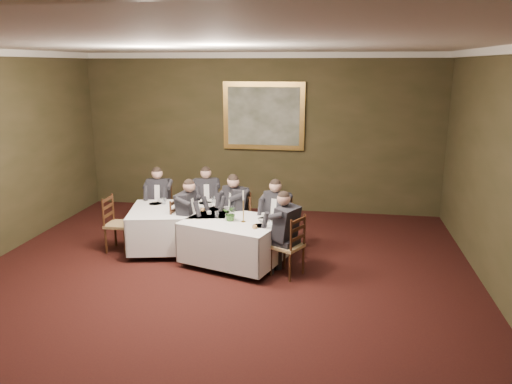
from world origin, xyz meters
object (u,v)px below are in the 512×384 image
(table_second, at_px, (179,225))
(diner_sec_backleft, at_px, (160,209))
(chair_main_backright, at_px, (277,238))
(diner_main_endleft, at_px, (186,226))
(chair_sec_endleft, at_px, (119,235))
(chair_sec_backleft, at_px, (161,220))
(table_main, at_px, (234,238))
(diner_main_backleft, at_px, (236,219))
(chair_main_endleft, at_px, (186,239))
(centerpiece, at_px, (231,213))
(chair_sec_endright, at_px, (239,233))
(painting, at_px, (264,116))
(chair_main_endright, at_px, (288,258))
(diner_sec_endright, at_px, (238,221))
(candlestick, at_px, (243,210))
(diner_main_backright, at_px, (277,225))
(diner_main_endright, at_px, (287,244))
(chair_main_backleft, at_px, (237,231))
(chair_sec_backright, at_px, (207,219))
(diner_sec_backright, at_px, (207,208))

(table_second, distance_m, diner_sec_backleft, 0.97)
(chair_main_backright, height_order, diner_main_endleft, diner_main_endleft)
(diner_main_endleft, bearing_deg, chair_sec_endleft, -80.91)
(chair_sec_backleft, bearing_deg, table_main, 138.29)
(diner_main_backleft, height_order, chair_main_backright, diner_main_backleft)
(chair_main_endleft, bearing_deg, centerpiece, 78.24)
(chair_sec_endright, relative_size, painting, 0.55)
(chair_main_endright, xyz_separation_m, diner_sec_backleft, (-2.67, 1.57, 0.23))
(chair_main_backright, bearing_deg, table_second, 21.27)
(diner_sec_endright, bearing_deg, diner_main_endleft, 98.90)
(chair_sec_endright, distance_m, painting, 3.14)
(chair_main_endright, bearing_deg, centerpiece, 101.32)
(table_second, height_order, candlestick, candlestick)
(chair_sec_endleft, height_order, centerpiece, centerpiece)
(chair_sec_backleft, bearing_deg, chair_main_endright, 143.75)
(diner_main_backleft, relative_size, chair_sec_backleft, 1.35)
(diner_main_backright, distance_m, diner_main_endright, 0.96)
(chair_main_backleft, bearing_deg, diner_sec_backleft, 10.71)
(chair_main_backleft, height_order, chair_sec_backright, same)
(diner_sec_endright, bearing_deg, painting, -20.47)
(table_second, bearing_deg, diner_main_backright, 3.12)
(chair_main_backright, relative_size, diner_sec_endright, 0.74)
(table_second, relative_size, diner_main_backleft, 1.44)
(chair_main_backright, distance_m, chair_sec_backleft, 2.47)
(table_main, relative_size, diner_sec_backleft, 1.37)
(diner_main_endleft, distance_m, candlestick, 1.23)
(diner_main_backleft, relative_size, diner_main_endright, 1.00)
(table_second, relative_size, chair_sec_backleft, 1.93)
(diner_main_backright, relative_size, chair_sec_backleft, 1.35)
(chair_main_backleft, distance_m, centerpiece, 1.10)
(table_second, bearing_deg, diner_sec_backright, 74.39)
(table_main, xyz_separation_m, painting, (0.00, 3.27, 1.70))
(diner_sec_backright, bearing_deg, chair_main_backright, 133.33)
(diner_main_endleft, bearing_deg, diner_sec_endright, 126.02)
(chair_sec_endleft, distance_m, painting, 4.13)
(chair_main_endleft, distance_m, diner_main_endright, 1.96)
(diner_main_endright, relative_size, chair_sec_backleft, 1.35)
(chair_main_backleft, distance_m, candlestick, 1.19)
(chair_main_endright, distance_m, chair_sec_backleft, 3.10)
(chair_main_endright, bearing_deg, candlestick, 99.02)
(diner_sec_endright, height_order, centerpiece, diner_sec_endright)
(diner_main_endright, relative_size, diner_sec_backright, 1.00)
(chair_sec_endright, distance_m, chair_sec_endleft, 2.14)
(chair_main_endright, distance_m, candlestick, 1.05)
(chair_sec_backleft, relative_size, centerpiece, 3.65)
(candlestick, bearing_deg, chair_sec_backleft, 145.40)
(chair_main_backright, relative_size, candlestick, 1.87)
(diner_main_endright, bearing_deg, diner_sec_backleft, 87.55)
(chair_main_backright, bearing_deg, centerpiece, 60.75)
(chair_main_endleft, relative_size, diner_main_endright, 0.74)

